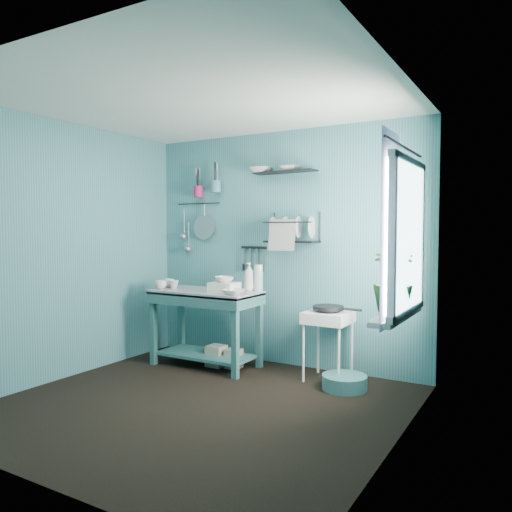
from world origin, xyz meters
The scene contains 36 objects.
floor centered at (0.00, 0.00, 0.00)m, with size 3.20×3.20×0.00m, color black.
ceiling centered at (0.00, 0.00, 2.50)m, with size 3.20×3.20×0.00m, color silver.
wall_back centered at (0.00, 1.50, 1.25)m, with size 3.20×3.20×0.00m, color #3D767C.
wall_front centered at (0.00, -1.50, 1.25)m, with size 3.20×3.20×0.00m, color #3D767C.
wall_left centered at (-1.60, 0.00, 1.25)m, with size 3.00×3.00×0.00m, color #3D767C.
wall_right centered at (1.60, 0.00, 1.25)m, with size 3.00×3.00×0.00m, color #3D767C.
work_counter centered at (-0.66, 1.00, 0.40)m, with size 1.14×0.57×0.81m, color #2E6160.
mug_left centered at (-1.14, 0.84, 0.86)m, with size 0.12×0.12×0.10m, color silver.
mug_mid centered at (-1.04, 0.94, 0.86)m, with size 0.10×0.10×0.09m, color silver.
mug_right centered at (-1.16, 1.00, 0.86)m, with size 0.12×0.12×0.10m, color silver.
wash_tub centered at (-0.41, 0.98, 0.86)m, with size 0.28×0.22×0.10m, color silver.
tub_bowl centered at (-0.41, 0.98, 0.94)m, with size 0.20×0.20×0.06m, color silver.
soap_bottle centered at (-0.24, 1.20, 0.96)m, with size 0.12×0.12×0.30m, color silver.
water_bottle centered at (-0.14, 1.22, 0.95)m, with size 0.09×0.09×0.28m, color silver.
counter_bowl centered at (-0.21, 0.85, 0.84)m, with size 0.22×0.22×0.05m, color silver.
hotplate_stand centered at (0.66, 1.19, 0.33)m, with size 0.42×0.42×0.67m, color white.
frying_pan centered at (0.66, 1.19, 0.70)m, with size 0.30×0.30×0.04m, color black.
knife_strip centered at (-0.34, 1.47, 1.25)m, with size 0.32×0.02×0.03m, color black.
dish_rack centered at (0.18, 1.37, 1.48)m, with size 0.55×0.24×0.32m, color black.
upper_shelf centered at (0.08, 1.40, 2.05)m, with size 0.70×0.18×0.01m, color black.
shelf_bowl_left centered at (-0.21, 1.40, 2.08)m, with size 0.23×0.23×0.06m, color silver.
shelf_bowl_right centered at (0.14, 1.40, 2.03)m, with size 0.21×0.21×0.05m, color silver.
utensil_cup_magenta centered at (-1.06, 1.42, 1.89)m, with size 0.11×0.11×0.13m, color #A41E51.
utensil_cup_teal centered at (-0.81, 1.42, 1.94)m, with size 0.11×0.11×0.13m, color teal.
colander centered at (-1.00, 1.45, 1.48)m, with size 0.28×0.28×0.03m, color gray.
ladle_outer centered at (-1.30, 1.46, 1.54)m, with size 0.01×0.01×0.30m, color gray.
ladle_inner centered at (-1.23, 1.46, 1.39)m, with size 0.01×0.01×0.30m, color gray.
hook_rail centered at (-1.09, 1.47, 1.76)m, with size 0.01×0.01×0.60m, color black.
window_glass centered at (1.59, 0.45, 1.40)m, with size 1.10×1.10×0.00m, color white.
windowsill centered at (1.50, 0.45, 0.81)m, with size 0.16×0.95×0.04m, color white.
curtain centered at (1.52, 0.15, 1.45)m, with size 1.35×1.35×0.00m, color white.
curtain_rod centered at (1.54, 0.45, 2.05)m, with size 0.02×0.02×1.05m, color black.
potted_plant centered at (1.46, 0.45, 1.09)m, with size 0.29×0.29×0.51m, color #245C28.
storage_tin_large centered at (-0.56, 1.05, 0.11)m, with size 0.18×0.18×0.22m, color gray.
storage_tin_small centered at (-0.36, 1.08, 0.10)m, with size 0.15×0.15×0.20m, color gray.
floor_basin centered at (0.90, 0.99, 0.07)m, with size 0.41×0.41×0.13m, color teal.
Camera 1 is at (2.44, -3.27, 1.45)m, focal length 35.00 mm.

